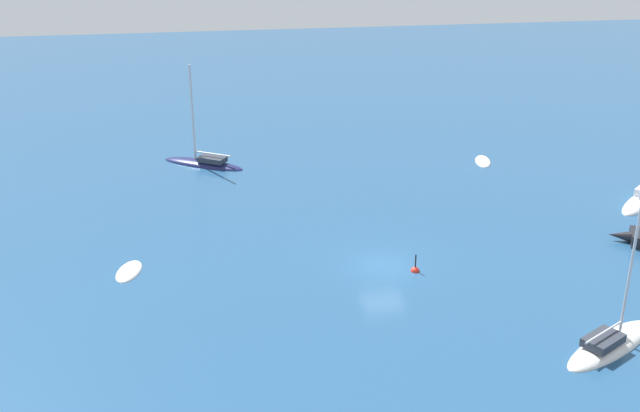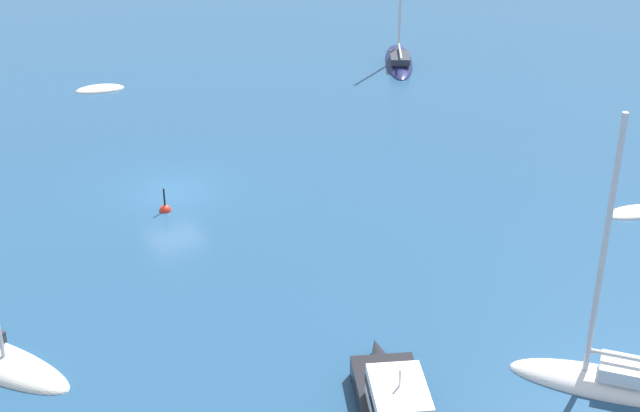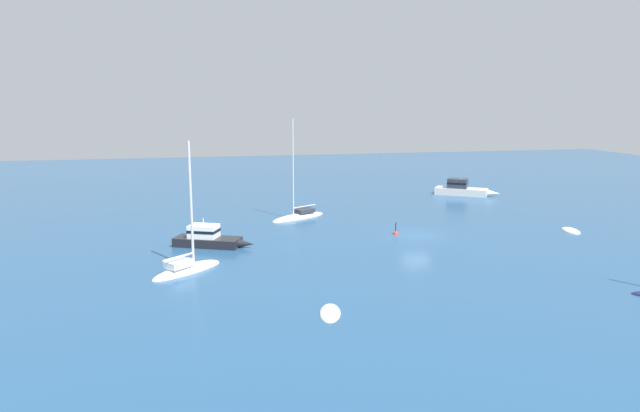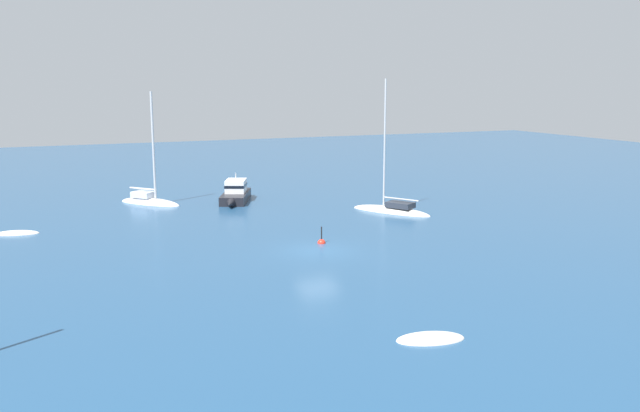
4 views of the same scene
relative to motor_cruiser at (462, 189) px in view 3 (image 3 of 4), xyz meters
name	(u,v)px [view 3 (image 3 of 4)]	position (x,y,z in m)	size (l,w,h in m)	color
ground_plane	(416,235)	(-20.05, 14.53, -0.78)	(160.00, 160.00, 0.00)	navy
motor_cruiser	(462,189)	(0.00, 0.00, 0.00)	(6.04, 7.70, 2.21)	silver
launch	(208,238)	(-19.77, 33.17, -0.08)	(4.11, 6.85, 2.40)	black
tender	(571,231)	(-21.54, -0.41, -0.78)	(3.04, 1.96, 0.50)	silver
sailboat	(299,216)	(-9.85, 23.56, -0.64)	(5.05, 6.81, 10.79)	silver
sailboat_1	(187,268)	(-26.76, 34.89, -0.57)	(5.19, 5.67, 9.83)	white
skiff	(330,313)	(-36.90, 26.73, -0.78)	(3.14, 1.90, 0.47)	silver
channel_buoy	(396,234)	(-19.07, 16.19, -0.76)	(0.52, 0.52, 1.34)	red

